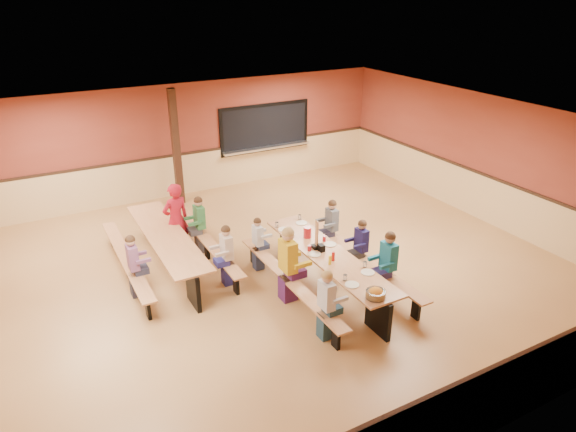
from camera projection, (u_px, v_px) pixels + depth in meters
ground at (259, 275)px, 10.23m from camera, size 12.00×12.00×0.00m
room_envelope at (258, 245)px, 9.95m from camera, size 12.04×10.04×3.02m
kitchen_pass_through at (265, 130)px, 14.72m from camera, size 2.78×0.28×1.38m
structural_post at (176, 148)px, 13.05m from camera, size 0.18×0.18×3.00m
cafeteria_table_main at (328, 264)px, 9.58m from camera, size 1.91×3.70×0.74m
cafeteria_table_second at (167, 244)px, 10.31m from camera, size 1.91×3.70×0.74m
seated_child_white_left at (326, 305)px, 8.19m from camera, size 0.38×0.31×1.23m
seated_adult_yellow at (288, 265)px, 9.18m from camera, size 0.47×0.39×1.42m
seated_child_grey_left at (258, 244)px, 10.25m from camera, size 0.32×0.26×1.11m
seated_child_teal_right at (388, 265)px, 9.31m from camera, size 0.41×0.33×1.29m
seated_child_navy_right at (361, 249)px, 9.99m from camera, size 0.36×0.29×1.19m
seated_child_char_right at (331, 228)px, 10.83m from camera, size 0.37×0.31×1.22m
seated_child_purple_sec at (134, 267)px, 9.33m from camera, size 0.37×0.30×1.22m
seated_child_green_sec at (200, 225)px, 10.92m from camera, size 0.39×0.32×1.25m
seated_child_tan_sec at (227, 256)px, 9.71m from camera, size 0.37×0.30×1.21m
standing_woman at (176, 220)px, 10.73m from camera, size 0.65×0.50×1.60m
punch_pitcher at (307, 232)px, 10.08m from camera, size 0.16×0.16×0.22m
chip_bowl at (376, 293)px, 8.14m from camera, size 0.32×0.32×0.15m
napkin_dispenser at (321, 248)px, 9.58m from camera, size 0.10×0.14×0.13m
condiment_mustard at (330, 260)px, 9.12m from camera, size 0.06×0.06×0.17m
condiment_ketchup at (333, 256)px, 9.23m from camera, size 0.06×0.06×0.17m
table_paddle at (316, 241)px, 9.66m from camera, size 0.16×0.16×0.56m
place_settings at (328, 251)px, 9.47m from camera, size 0.65×3.30×0.11m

